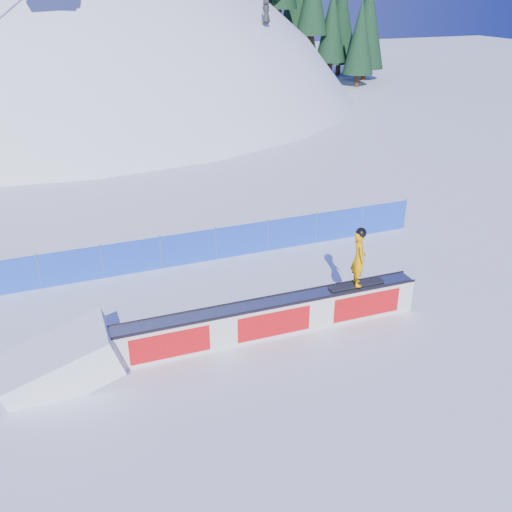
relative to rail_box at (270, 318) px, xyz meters
name	(u,v)px	position (x,y,z in m)	size (l,w,h in m)	color
ground	(163,342)	(-2.93, 0.72, -0.53)	(160.00, 160.00, 0.00)	white
snow_hill	(84,273)	(-2.93, 42.72, -18.53)	(64.00, 64.00, 64.00)	white
safety_fence	(132,257)	(-2.93, 5.22, 0.07)	(22.05, 0.05, 1.30)	blue
rail_box	(270,318)	(0.00, 0.00, 0.00)	(9.01, 0.78, 1.08)	silver
snow_ramp	(64,377)	(-5.63, 0.09, -0.53)	(2.75, 1.83, 1.03)	white
snowboarder	(359,258)	(2.70, -0.04, 1.44)	(1.73, 0.70, 1.81)	black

